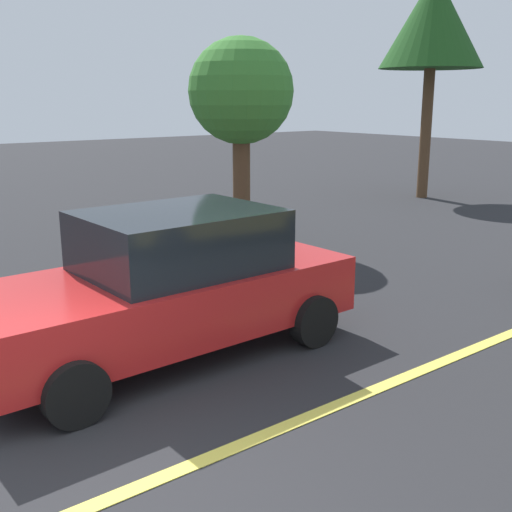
{
  "coord_description": "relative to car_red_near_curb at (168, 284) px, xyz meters",
  "views": [
    {
      "loc": [
        -1.42,
        -3.94,
        2.95
      ],
      "look_at": [
        2.75,
        1.41,
        1.24
      ],
      "focal_mm": 43.84,
      "sensor_mm": 36.0,
      "label": 1
    }
  ],
  "objects": [
    {
      "name": "lane_marking_centre",
      "position": [
        0.93,
        -2.2,
        -0.84
      ],
      "size": [
        28.0,
        0.16,
        0.01
      ],
      "primitive_type": "cube",
      "color": "#E0D14C"
    },
    {
      "name": "car_red_near_curb",
      "position": [
        0.0,
        0.0,
        0.0
      ],
      "size": [
        4.54,
        2.18,
        1.7
      ],
      "color": "red",
      "rests_on": "ground_plane"
    },
    {
      "name": "tree_left_verge",
      "position": [
        4.13,
        4.12,
        2.19
      ],
      "size": [
        2.09,
        2.09,
        4.14
      ],
      "color": "#513823",
      "rests_on": "ground_plane"
    },
    {
      "name": "tree_centre_verge",
      "position": [
        12.26,
        5.77,
        4.23
      ],
      "size": [
        3.0,
        3.0,
        6.46
      ],
      "color": "#513823",
      "rests_on": "ground_plane"
    }
  ]
}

